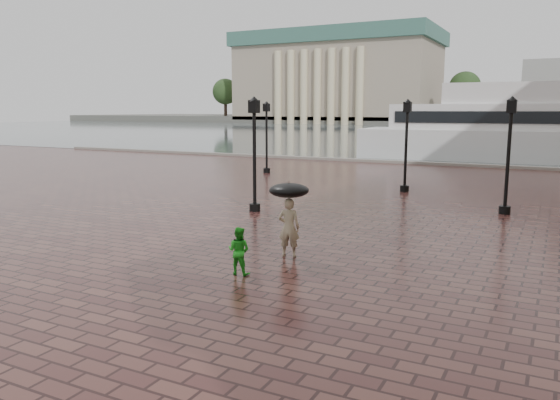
% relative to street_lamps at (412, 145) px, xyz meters
% --- Properties ---
extents(ground, '(300.00, 300.00, 0.00)m').
position_rel_street_lamps_xyz_m(ground, '(1.60, -17.60, -2.33)').
color(ground, '#351918').
rests_on(ground, ground).
extents(harbour_water, '(240.00, 240.00, 0.00)m').
position_rel_street_lamps_xyz_m(harbour_water, '(1.60, 74.40, -2.33)').
color(harbour_water, '#404B4E').
rests_on(harbour_water, ground).
extents(quay_edge, '(80.00, 0.60, 0.30)m').
position_rel_street_lamps_xyz_m(quay_edge, '(1.60, 14.40, -2.33)').
color(quay_edge, slate).
rests_on(quay_edge, ground).
extents(far_shore, '(300.00, 60.00, 2.00)m').
position_rel_street_lamps_xyz_m(far_shore, '(1.60, 142.40, -1.33)').
color(far_shore, '#4C4C47').
rests_on(far_shore, ground).
extents(museum, '(57.00, 32.50, 26.00)m').
position_rel_street_lamps_xyz_m(museum, '(-53.40, 127.01, 11.58)').
color(museum, gray).
rests_on(museum, ground).
extents(far_trees, '(188.00, 8.00, 13.50)m').
position_rel_street_lamps_xyz_m(far_trees, '(1.60, 120.40, 7.09)').
color(far_trees, '#2D2119').
rests_on(far_trees, ground).
extents(street_lamps, '(21.44, 14.44, 4.40)m').
position_rel_street_lamps_xyz_m(street_lamps, '(0.00, 0.00, 0.00)').
color(street_lamps, black).
rests_on(street_lamps, ground).
extents(adult_pedestrian, '(0.68, 0.53, 1.65)m').
position_rel_street_lamps_xyz_m(adult_pedestrian, '(-0.13, -13.14, -1.50)').
color(adult_pedestrian, gray).
rests_on(adult_pedestrian, ground).
extents(child_pedestrian, '(0.61, 0.50, 1.19)m').
position_rel_street_lamps_xyz_m(child_pedestrian, '(-0.51, -15.17, -1.73)').
color(child_pedestrian, green).
rests_on(child_pedestrian, ground).
extents(ferry_near, '(25.56, 7.23, 8.30)m').
position_rel_street_lamps_xyz_m(ferry_near, '(3.73, 20.76, 0.17)').
color(ferry_near, silver).
rests_on(ferry_near, ground).
extents(umbrella, '(1.10, 1.10, 1.13)m').
position_rel_street_lamps_xyz_m(umbrella, '(-0.13, -13.14, -0.46)').
color(umbrella, black).
rests_on(umbrella, ground).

